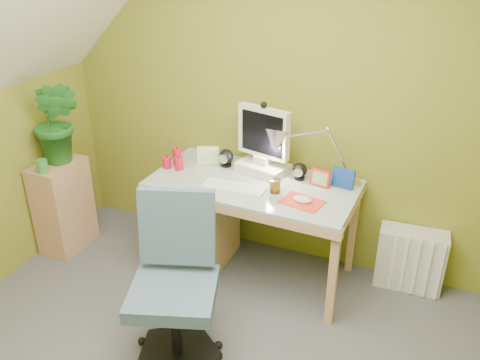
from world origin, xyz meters
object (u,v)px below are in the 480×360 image
at_px(monitor, 264,138).
at_px(desk_lamp, 330,142).
at_px(task_chair, 173,291).
at_px(radiator, 410,259).
at_px(side_ledge, 64,206).
at_px(desk, 253,229).
at_px(potted_plant, 57,122).

xyz_separation_m(monitor, desk_lamp, (0.45, 0.00, 0.05)).
distance_m(task_chair, radiator, 1.68).
bearing_deg(monitor, side_ledge, -150.39).
bearing_deg(task_chair, radiator, 27.37).
relative_size(side_ledge, radiator, 1.60).
distance_m(desk, desk_lamp, 0.81).
xyz_separation_m(desk_lamp, task_chair, (-0.55, -1.10, -0.54)).
relative_size(desk, monitor, 2.79).
distance_m(desk, potted_plant, 1.57).
height_order(side_ledge, task_chair, task_chair).
bearing_deg(side_ledge, desk, 9.39).
xyz_separation_m(desk_lamp, potted_plant, (-1.87, -0.37, -0.01)).
relative_size(desk, radiator, 3.09).
height_order(desk_lamp, radiator, desk_lamp).
bearing_deg(desk, radiator, 16.29).
height_order(monitor, desk_lamp, desk_lamp).
xyz_separation_m(side_ledge, radiator, (2.50, 0.51, -0.13)).
bearing_deg(task_chair, side_ledge, 134.30).
bearing_deg(potted_plant, side_ledge, -120.45).
bearing_deg(side_ledge, potted_plant, 59.55).
relative_size(monitor, radiator, 1.11).
xyz_separation_m(monitor, task_chair, (-0.10, -1.10, -0.50)).
xyz_separation_m(desk, radiator, (1.05, 0.27, -0.14)).
distance_m(desk_lamp, potted_plant, 1.90).
bearing_deg(monitor, radiator, 18.36).
bearing_deg(desk_lamp, desk, -147.14).
distance_m(monitor, desk_lamp, 0.45).
relative_size(task_chair, radiator, 2.16).
bearing_deg(monitor, desk, -76.54).
relative_size(monitor, potted_plant, 0.79).
distance_m(side_ledge, task_chair, 1.52).
bearing_deg(desk, task_chair, -94.22).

